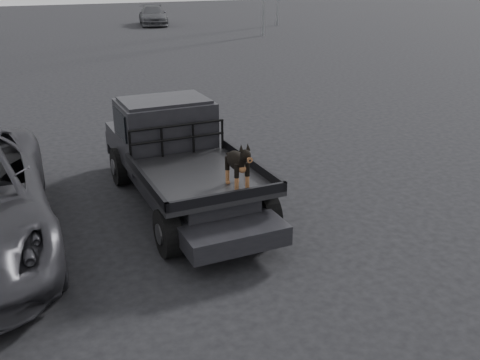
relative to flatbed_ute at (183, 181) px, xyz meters
name	(u,v)px	position (x,y,z in m)	size (l,w,h in m)	color
ground	(224,245)	(0.06, -1.79, -0.46)	(120.00, 120.00, 0.00)	black
flatbed_ute	(183,181)	(0.00, 0.00, 0.00)	(2.00, 5.40, 0.92)	black
ute_cab	(165,121)	(0.00, 0.95, 0.90)	(1.72, 1.30, 0.88)	black
headache_rack	(178,140)	(0.00, 0.20, 0.74)	(1.80, 0.08, 0.55)	black
dog	(237,164)	(0.35, -1.66, 0.83)	(0.32, 0.60, 0.74)	black
distant_car_b	(153,16)	(8.53, 31.77, 0.23)	(1.93, 4.74, 1.38)	#494A4E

